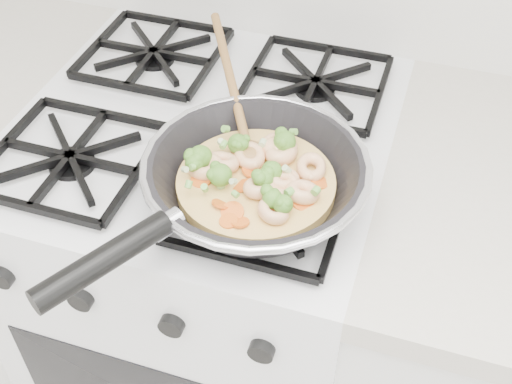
% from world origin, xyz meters
% --- Properties ---
extents(stove, '(0.60, 0.60, 0.92)m').
position_xyz_m(stove, '(0.00, 1.70, 0.46)').
color(stove, white).
rests_on(stove, ground).
extents(skillet, '(0.33, 0.59, 0.10)m').
position_xyz_m(skillet, '(0.14, 1.55, 0.96)').
color(skillet, black).
rests_on(skillet, stove).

